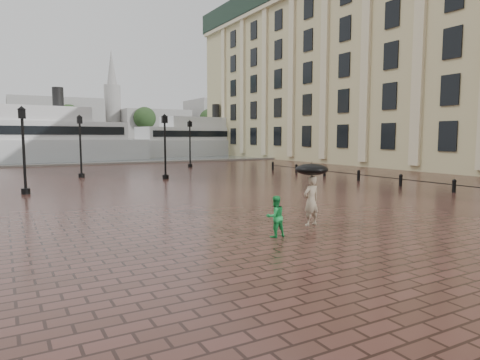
{
  "coord_description": "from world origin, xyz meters",
  "views": [
    {
      "loc": [
        -6.96,
        -14.71,
        3.0
      ],
      "look_at": [
        0.62,
        -1.08,
        1.4
      ],
      "focal_mm": 32.0,
      "sensor_mm": 36.0,
      "label": 1
    }
  ],
  "objects_px": {
    "street_lamps": "(87,146)",
    "adult_pedestrian": "(311,201)",
    "ferry_near": "(31,139)",
    "ferry_far": "(201,140)",
    "child_pedestrian": "(275,217)"
  },
  "relations": [
    {
      "from": "adult_pedestrian",
      "to": "street_lamps",
      "type": "bearing_deg",
      "value": -84.7
    },
    {
      "from": "child_pedestrian",
      "to": "street_lamps",
      "type": "bearing_deg",
      "value": -85.16
    },
    {
      "from": "adult_pedestrian",
      "to": "child_pedestrian",
      "type": "height_order",
      "value": "adult_pedestrian"
    },
    {
      "from": "street_lamps",
      "to": "ferry_far",
      "type": "height_order",
      "value": "ferry_far"
    },
    {
      "from": "adult_pedestrian",
      "to": "ferry_near",
      "type": "bearing_deg",
      "value": -86.72
    },
    {
      "from": "ferry_far",
      "to": "street_lamps",
      "type": "bearing_deg",
      "value": -134.83
    },
    {
      "from": "adult_pedestrian",
      "to": "ferry_far",
      "type": "relative_size",
      "value": 0.07
    },
    {
      "from": "ferry_near",
      "to": "ferry_far",
      "type": "bearing_deg",
      "value": 7.21
    },
    {
      "from": "street_lamps",
      "to": "ferry_far",
      "type": "distance_m",
      "value": 36.83
    },
    {
      "from": "child_pedestrian",
      "to": "ferry_far",
      "type": "distance_m",
      "value": 55.34
    },
    {
      "from": "adult_pedestrian",
      "to": "ferry_far",
      "type": "bearing_deg",
      "value": -114.39
    },
    {
      "from": "child_pedestrian",
      "to": "adult_pedestrian",
      "type": "bearing_deg",
      "value": -157.04
    },
    {
      "from": "adult_pedestrian",
      "to": "child_pedestrian",
      "type": "distance_m",
      "value": 2.17
    },
    {
      "from": "street_lamps",
      "to": "adult_pedestrian",
      "type": "relative_size",
      "value": 12.76
    },
    {
      "from": "street_lamps",
      "to": "ferry_near",
      "type": "height_order",
      "value": "ferry_near"
    }
  ]
}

